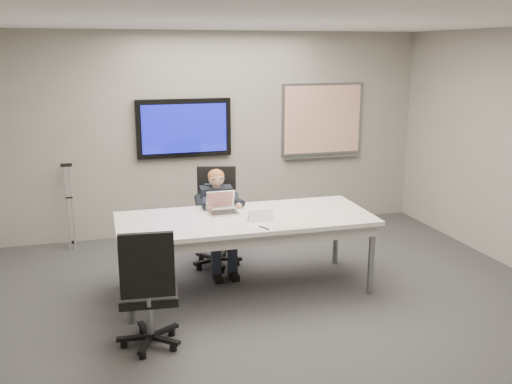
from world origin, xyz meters
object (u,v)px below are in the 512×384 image
object	(u,v)px
office_chair_near	(149,311)
laptop	(222,207)
conference_table	(245,225)
office_chair_far	(216,235)
seated_person	(220,232)

from	to	relation	value
office_chair_near	laptop	xyz separation A→B (m)	(0.94, 1.20, 0.54)
conference_table	office_chair_far	world-z (taller)	office_chair_far
office_chair_near	seated_person	distance (m)	1.85
office_chair_near	seated_person	world-z (taller)	seated_person
conference_table	office_chair_near	bearing A→B (deg)	-138.39
conference_table	laptop	size ratio (longest dim) A/B	8.36
conference_table	laptop	distance (m)	0.34
office_chair_far	office_chair_near	xyz separation A→B (m)	(-1.00, -1.81, -0.02)
conference_table	seated_person	bearing A→B (deg)	104.96
seated_person	laptop	size ratio (longest dim) A/B	3.72
office_chair_far	laptop	distance (m)	0.80
conference_table	office_chair_near	world-z (taller)	office_chair_near
office_chair_far	office_chair_near	size ratio (longest dim) A/B	1.05
seated_person	laptop	bearing A→B (deg)	-92.91
office_chair_near	seated_person	bearing A→B (deg)	-116.63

